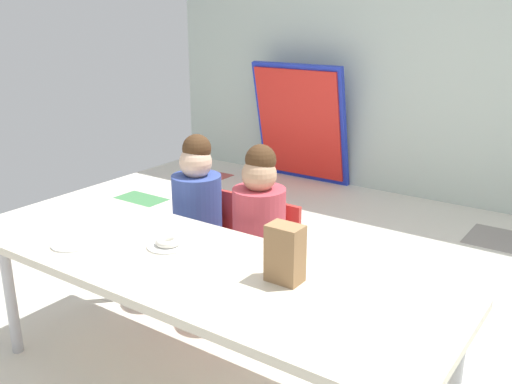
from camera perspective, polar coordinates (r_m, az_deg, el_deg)
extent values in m
cube|color=silver|center=(2.91, 6.14, -14.18)|extent=(5.76, 4.84, 0.02)
cube|color=#478C51|center=(4.84, -12.22, -0.94)|extent=(0.43, 0.43, 0.00)
cube|color=gray|center=(4.33, 23.26, -4.36)|extent=(0.43, 0.43, 0.00)
cube|color=#B24C47|center=(5.46, -5.35, 1.55)|extent=(0.43, 0.43, 0.00)
cube|color=#B2C1B7|center=(4.75, 21.63, 15.03)|extent=(5.76, 0.10, 2.79)
cube|color=beige|center=(2.27, -5.01, -7.77)|extent=(1.99, 0.72, 0.04)
cylinder|color=#B2B2B7|center=(2.86, -23.36, -9.92)|extent=(0.05, 0.05, 0.53)
cylinder|color=#B2B2B7|center=(3.17, -14.16, -6.16)|extent=(0.05, 0.05, 0.53)
cylinder|color=#B2B2B7|center=(2.28, 19.38, -16.88)|extent=(0.05, 0.05, 0.53)
cube|color=red|center=(3.10, -5.78, -5.63)|extent=(0.32, 0.30, 0.03)
cube|color=red|center=(3.15, -4.09, -2.25)|extent=(0.29, 0.02, 0.30)
cylinder|color=#384C99|center=(3.02, -5.91, -1.80)|extent=(0.33, 0.33, 0.38)
sphere|color=beige|center=(2.94, -6.07, 2.98)|extent=(0.17, 0.17, 0.17)
sphere|color=#472D19|center=(2.93, -5.96, 4.35)|extent=(0.15, 0.15, 0.15)
cylinder|color=red|center=(3.16, -9.19, -8.27)|extent=(0.02, 0.02, 0.28)
cylinder|color=red|center=(2.99, -5.26, -9.70)|extent=(0.02, 0.02, 0.28)
cylinder|color=red|center=(3.33, -6.08, -6.71)|extent=(0.02, 0.02, 0.28)
cylinder|color=red|center=(3.17, -2.21, -7.95)|extent=(0.02, 0.02, 0.28)
cube|color=red|center=(2.88, 0.31, -7.48)|extent=(0.32, 0.30, 0.03)
cube|color=red|center=(2.93, 1.98, -3.79)|extent=(0.29, 0.02, 0.30)
cylinder|color=#BF3F4C|center=(2.79, 0.31, -3.39)|extent=(0.31, 0.31, 0.38)
sphere|color=tan|center=(2.70, 0.32, 1.75)|extent=(0.17, 0.17, 0.17)
sphere|color=#472D19|center=(2.70, 0.47, 3.24)|extent=(0.15, 0.15, 0.15)
cylinder|color=red|center=(2.92, -3.47, -10.34)|extent=(0.02, 0.02, 0.28)
cylinder|color=red|center=(2.78, 1.17, -11.92)|extent=(0.02, 0.02, 0.28)
cylinder|color=red|center=(3.11, -0.46, -8.50)|extent=(0.02, 0.02, 0.28)
cylinder|color=red|center=(2.97, 4.00, -9.85)|extent=(0.02, 0.02, 0.28)
cube|color=#1E33BF|center=(5.22, 4.50, 6.87)|extent=(0.90, 0.28, 1.09)
cube|color=red|center=(5.19, 4.30, 6.81)|extent=(0.83, 0.23, 0.99)
cube|color=#9E754C|center=(2.09, 2.92, -6.17)|extent=(0.13, 0.09, 0.22)
cylinder|color=white|center=(2.45, -8.79, -5.33)|extent=(0.18, 0.18, 0.01)
cylinder|color=white|center=(2.56, -17.91, -4.97)|extent=(0.18, 0.18, 0.01)
torus|color=white|center=(2.44, -8.81, -4.91)|extent=(0.11, 0.11, 0.03)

